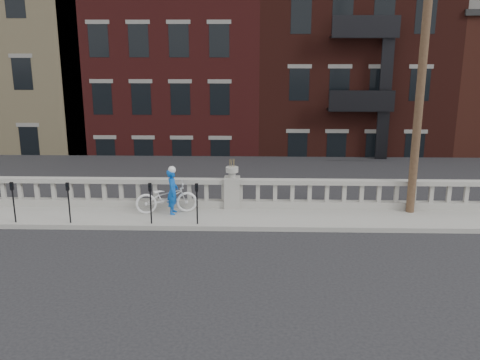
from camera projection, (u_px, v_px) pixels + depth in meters
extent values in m
plane|color=black|center=(226.00, 255.00, 15.30)|extent=(120.00, 120.00, 0.00)
cube|color=gray|center=(231.00, 218.00, 18.18)|extent=(32.00, 2.20, 0.15)
cube|color=gray|center=(232.00, 204.00, 19.04)|extent=(28.00, 0.34, 0.25)
cube|color=gray|center=(232.00, 181.00, 18.83)|extent=(28.00, 0.34, 0.16)
cube|color=gray|center=(232.00, 192.00, 18.93)|extent=(0.55, 0.55, 1.10)
cylinder|color=gray|center=(232.00, 175.00, 18.76)|extent=(0.24, 0.24, 0.20)
cylinder|color=gray|center=(232.00, 170.00, 18.72)|extent=(0.44, 0.44, 0.18)
cube|color=#605E59|center=(233.00, 269.00, 20.08)|extent=(36.00, 0.50, 5.15)
cube|color=black|center=(244.00, 186.00, 41.71)|extent=(80.00, 44.00, 0.50)
cube|color=#595651|center=(193.00, 242.00, 24.29)|extent=(16.00, 7.00, 4.00)
cube|color=#451413|center=(180.00, 102.00, 34.14)|extent=(10.00, 14.00, 14.00)
cube|color=#34120E|center=(338.00, 90.00, 33.68)|extent=(10.00, 14.00, 15.50)
cylinder|color=#422D1E|center=(423.00, 65.00, 17.27)|extent=(0.28, 0.28, 10.00)
cylinder|color=black|center=(14.00, 206.00, 17.38)|extent=(0.05, 0.05, 1.10)
cube|color=black|center=(12.00, 186.00, 17.21)|extent=(0.10, 0.08, 0.26)
cube|color=black|center=(11.00, 185.00, 17.15)|extent=(0.06, 0.01, 0.08)
cylinder|color=black|center=(69.00, 207.00, 17.33)|extent=(0.05, 0.05, 1.10)
cube|color=black|center=(67.00, 187.00, 17.16)|extent=(0.10, 0.08, 0.26)
cube|color=black|center=(67.00, 186.00, 17.10)|extent=(0.06, 0.01, 0.08)
cylinder|color=black|center=(151.00, 207.00, 17.26)|extent=(0.05, 0.05, 1.10)
cube|color=black|center=(150.00, 187.00, 17.09)|extent=(0.10, 0.08, 0.26)
cube|color=black|center=(150.00, 186.00, 17.03)|extent=(0.06, 0.01, 0.08)
cylinder|color=black|center=(197.00, 208.00, 17.22)|extent=(0.05, 0.05, 1.10)
cube|color=black|center=(197.00, 187.00, 17.05)|extent=(0.10, 0.08, 0.26)
cube|color=black|center=(196.00, 187.00, 16.99)|extent=(0.06, 0.01, 0.08)
imported|color=silver|center=(166.00, 197.00, 18.33)|extent=(2.20, 1.12, 1.10)
imported|color=#0B4BAE|center=(173.00, 192.00, 18.20)|extent=(0.38, 0.58, 1.56)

